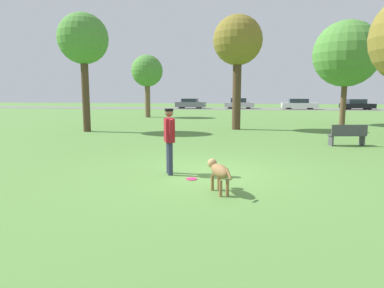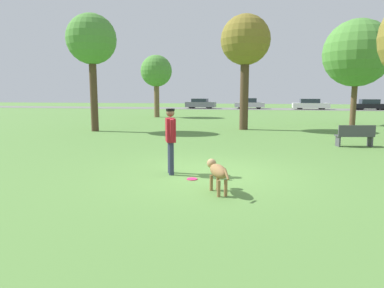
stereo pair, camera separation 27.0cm
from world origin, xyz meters
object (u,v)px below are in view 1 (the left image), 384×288
parked_car_black (357,105)px  parked_car_silver (239,104)px  parked_car_white (299,104)px  person (169,135)px  frisbee (192,179)px  dog (219,171)px  tree_mid_center (238,42)px  tree_far_left (147,72)px  tree_near_left (83,40)px  tree_far_right (346,54)px  park_bench (348,134)px  parked_car_grey (190,104)px

parked_car_black → parked_car_silver: bearing=178.1°
parked_car_silver → parked_car_white: size_ratio=0.87×
person → frisbee: (0.64, -0.46, -0.98)m
dog → parked_car_white: (7.33, 38.96, 0.21)m
person → parked_car_white: size_ratio=0.37×
person → parked_car_white: 38.52m
tree_mid_center → tree_far_left: size_ratio=1.20×
tree_mid_center → parked_car_black: 30.19m
frisbee → tree_near_left: (-7.18, 9.37, 4.76)m
frisbee → tree_mid_center: bearing=86.4°
tree_far_left → tree_far_right: bearing=-19.3°
park_bench → parked_car_white: bearing=-105.5°
tree_far_right → parked_car_white: (0.59, 22.42, -3.84)m
dog → tree_near_left: size_ratio=0.17×
tree_far_left → parked_car_black: size_ratio=1.32×
tree_mid_center → tree_far_left: (-7.78, 8.89, -0.97)m
dog → tree_far_right: size_ratio=0.16×
frisbee → park_bench: (5.21, 6.16, 0.44)m
park_bench → tree_near_left: bearing=-25.0°
tree_near_left → parked_car_silver: (7.57, 29.03, -4.08)m
dog → parked_car_grey: bearing=-16.2°
tree_far_right → park_bench: bearing=-103.5°
parked_car_silver → tree_near_left: bearing=-104.8°
tree_near_left → parked_car_silver: 30.28m
tree_far_right → frisbee: bearing=-115.6°
tree_near_left → tree_mid_center: bearing=16.7°
parked_car_black → tree_far_right: bearing=-109.0°
dog → park_bench: 8.44m
parked_car_grey → tree_near_left: bearing=-89.6°
parked_car_white → frisbee: bearing=-102.2°
parked_car_grey → tree_far_left: bearing=-90.5°
tree_far_right → tree_near_left: (-14.64, -6.18, 0.27)m
tree_near_left → parked_car_grey: tree_near_left is taller
park_bench → frisbee: bearing=39.4°
tree_mid_center → parked_car_white: (7.33, 26.23, -4.16)m
dog → tree_mid_center: (0.01, 12.73, 4.38)m
person → parked_car_white: person is taller
dog → tree_far_left: tree_far_left is taller
tree_mid_center → tree_far_right: bearing=29.5°
parked_car_silver → parked_car_black: 14.70m
parked_car_black → tree_far_left: bearing=-142.2°
dog → tree_near_left: tree_near_left is taller
dog → parked_car_black: size_ratio=0.27×
parked_car_black → parked_car_white: bearing=179.7°
dog → frisbee: (-0.72, 0.98, -0.44)m
person → tree_far_right: (8.11, 15.10, 3.51)m
tree_far_right → parked_car_silver: bearing=107.2°
tree_far_right → dog: bearing=-112.2°
park_bench → parked_car_black: bearing=-117.7°
dog → parked_car_silver: (-0.33, 39.38, 0.24)m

